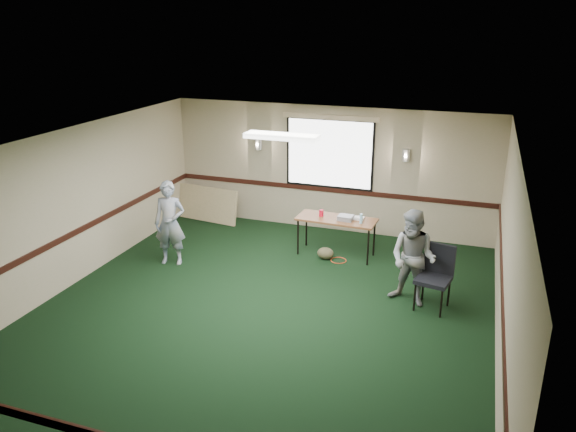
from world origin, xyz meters
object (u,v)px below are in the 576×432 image
(person_left, at_px, (170,223))
(person_right, at_px, (413,258))
(projector, at_px, (346,218))
(conference_chair, at_px, (436,272))
(folding_table, at_px, (336,221))

(person_left, bearing_deg, person_right, -15.40)
(person_right, bearing_deg, person_left, -163.99)
(projector, relative_size, person_right, 0.18)
(person_right, bearing_deg, conference_chair, 22.26)
(projector, bearing_deg, conference_chair, -34.52)
(conference_chair, distance_m, person_left, 4.86)
(person_left, distance_m, person_right, 4.49)
(folding_table, xyz_separation_m, person_left, (-2.84, -1.38, 0.10))
(conference_chair, relative_size, person_left, 0.65)
(projector, xyz_separation_m, person_right, (1.46, -1.47, -0.01))
(folding_table, bearing_deg, person_right, -40.07)
(folding_table, relative_size, projector, 5.55)
(conference_chair, height_order, person_left, person_left)
(person_right, bearing_deg, folding_table, 155.10)
(folding_table, bearing_deg, conference_chair, -33.87)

